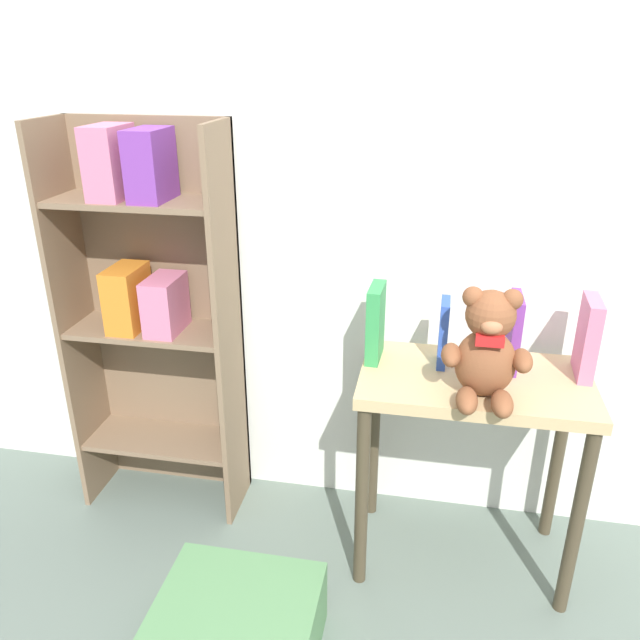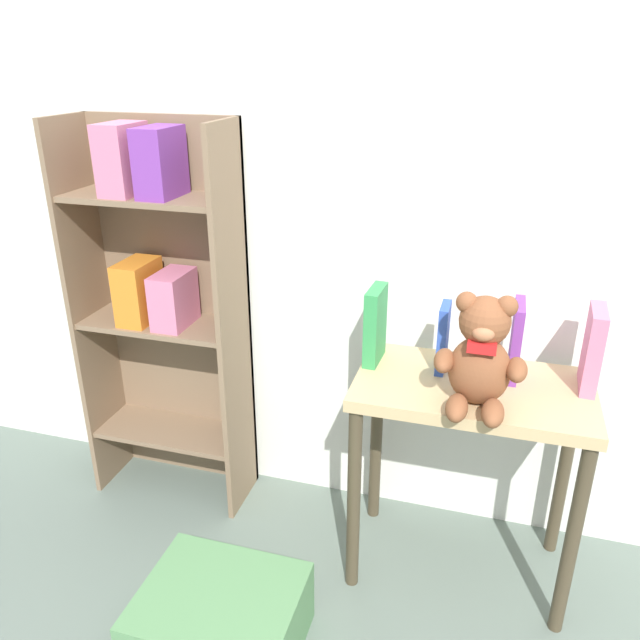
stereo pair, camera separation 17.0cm
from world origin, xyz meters
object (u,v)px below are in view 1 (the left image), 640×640
teddy_bear (487,350)px  book_standing_pink (588,338)px  book_standing_blue (443,333)px  display_table (472,412)px  book_standing_green (376,323)px  storage_bin (238,629)px  bookshelf_side (152,298)px  book_standing_purple (514,332)px

teddy_bear → book_standing_pink: teddy_bear is taller
teddy_bear → book_standing_blue: size_ratio=1.52×
book_standing_blue → teddy_bear: bearing=-56.7°
display_table → book_standing_green: 0.39m
book_standing_green → storage_bin: bearing=-114.3°
teddy_bear → bookshelf_side: bearing=166.4°
book_standing_green → book_standing_pink: bearing=3.2°
display_table → book_standing_green: (-0.30, 0.07, 0.24)m
storage_bin → bookshelf_side: bearing=125.9°
teddy_bear → book_standing_purple: bearing=65.1°
teddy_bear → book_standing_green: (-0.31, 0.18, -0.02)m
book_standing_purple → book_standing_pink: book_standing_pink is taller
storage_bin → book_standing_blue: bearing=49.0°
book_standing_blue → book_standing_purple: book_standing_purple is taller
teddy_bear → storage_bin: (-0.60, -0.39, -0.71)m
book_standing_blue → storage_bin: bearing=-130.4°
book_standing_purple → book_standing_pink: bearing=-2.8°
bookshelf_side → storage_bin: bookshelf_side is taller
book_standing_green → book_standing_pink: book_standing_pink is taller
display_table → book_standing_purple: size_ratio=2.96×
book_standing_pink → book_standing_blue: bearing=-175.9°
book_standing_green → book_standing_purple: book_standing_green is taller
book_standing_blue → storage_bin: book_standing_blue is taller
book_standing_purple → book_standing_blue: bearing=-175.1°
display_table → book_standing_purple: 0.27m
book_standing_purple → book_standing_pink: (0.20, -0.01, 0.00)m
book_standing_blue → book_standing_purple: bearing=5.7°
book_standing_purple → storage_bin: 1.13m
bookshelf_side → storage_bin: (0.47, -0.64, -0.68)m
bookshelf_side → book_standing_purple: (1.16, -0.06, 0.00)m
display_table → book_standing_blue: (-0.10, 0.06, 0.22)m
book_standing_purple → storage_bin: book_standing_purple is taller
display_table → book_standing_green: book_standing_green is taller
book_standing_green → storage_bin: 0.93m
display_table → book_standing_pink: bearing=13.4°
book_standing_green → book_standing_blue: bearing=1.8°
bookshelf_side → teddy_bear: size_ratio=4.37×
display_table → teddy_bear: size_ratio=2.15×
display_table → storage_bin: display_table is taller
book_standing_purple → storage_bin: bearing=-140.2°
book_standing_blue → bookshelf_side: bearing=175.7°
book_standing_pink → storage_bin: 1.26m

